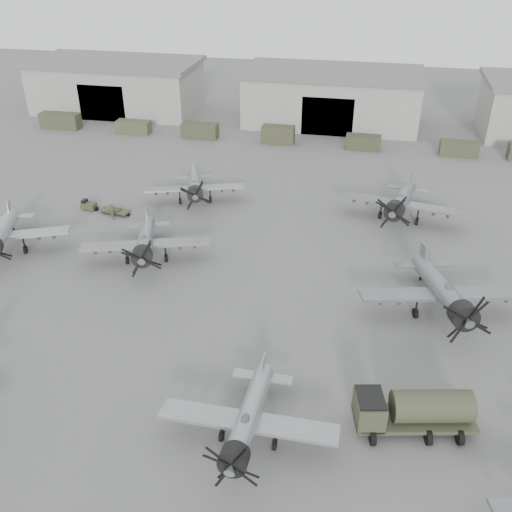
# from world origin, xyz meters

# --- Properties ---
(ground) EXTENTS (220.00, 220.00, 0.00)m
(ground) POSITION_xyz_m (0.00, 0.00, 0.00)
(ground) COLOR slate
(ground) RESTS_ON ground
(hangar_left) EXTENTS (29.00, 14.80, 8.70)m
(hangar_left) POSITION_xyz_m (-38.00, 61.96, 4.37)
(hangar_left) COLOR #A5A59B
(hangar_left) RESTS_ON ground
(hangar_center) EXTENTS (29.00, 14.80, 8.70)m
(hangar_center) POSITION_xyz_m (0.00, 61.96, 4.37)
(hangar_center) COLOR #A5A59B
(hangar_center) RESTS_ON ground
(support_truck_0) EXTENTS (6.52, 2.20, 2.48)m
(support_truck_0) POSITION_xyz_m (-43.14, 50.00, 1.24)
(support_truck_0) COLOR #3C3F29
(support_truck_0) RESTS_ON ground
(support_truck_1) EXTENTS (5.46, 2.20, 2.00)m
(support_truck_1) POSITION_xyz_m (-30.42, 50.00, 1.00)
(support_truck_1) COLOR #42462E
(support_truck_1) RESTS_ON ground
(support_truck_2) EXTENTS (5.65, 2.20, 2.29)m
(support_truck_2) POSITION_xyz_m (-19.35, 50.00, 1.15)
(support_truck_2) COLOR #3A3E28
(support_truck_2) RESTS_ON ground
(support_truck_3) EXTENTS (4.94, 2.20, 2.64)m
(support_truck_3) POSITION_xyz_m (-6.90, 50.00, 1.32)
(support_truck_3) COLOR #3C3D27
(support_truck_3) RESTS_ON ground
(support_truck_4) EXTENTS (5.15, 2.20, 2.07)m
(support_truck_4) POSITION_xyz_m (5.97, 50.00, 1.04)
(support_truck_4) COLOR #383A25
(support_truck_4) RESTS_ON ground
(support_truck_5) EXTENTS (5.38, 2.20, 2.09)m
(support_truck_5) POSITION_xyz_m (19.66, 50.00, 1.05)
(support_truck_5) COLOR #3C3E29
(support_truck_5) RESTS_ON ground
(aircraft_near_1) EXTENTS (11.59, 10.42, 4.67)m
(aircraft_near_1) POSITION_xyz_m (1.21, -8.25, 2.12)
(aircraft_near_1) COLOR #9A9DA2
(aircraft_near_1) RESTS_ON ground
(aircraft_mid_0) EXTENTS (12.99, 11.77, 5.30)m
(aircraft_mid_0) POSITION_xyz_m (-28.26, 10.55, 2.41)
(aircraft_mid_0) COLOR #9EA0A6
(aircraft_mid_0) RESTS_ON ground
(aircraft_mid_1) EXTENTS (12.59, 11.34, 5.05)m
(aircraft_mid_1) POSITION_xyz_m (-13.58, 12.13, 2.30)
(aircraft_mid_1) COLOR gray
(aircraft_mid_1) RESTS_ON ground
(aircraft_mid_2) EXTENTS (14.13, 12.72, 5.62)m
(aircraft_mid_2) POSITION_xyz_m (14.39, 8.65, 2.56)
(aircraft_mid_2) COLOR gray
(aircraft_mid_2) RESTS_ON ground
(aircraft_far_0) EXTENTS (12.00, 10.80, 4.81)m
(aircraft_far_0) POSITION_xyz_m (-12.95, 26.52, 2.19)
(aircraft_far_0) COLOR gray
(aircraft_far_0) RESTS_ON ground
(aircraft_far_1) EXTENTS (13.79, 12.41, 5.47)m
(aircraft_far_1) POSITION_xyz_m (10.98, 26.49, 2.49)
(aircraft_far_1) COLOR gray
(aircraft_far_1) RESTS_ON ground
(fuel_tanker) EXTENTS (8.30, 4.81, 3.06)m
(fuel_tanker) POSITION_xyz_m (11.60, -4.59, 1.75)
(fuel_tanker) COLOR #3A3E29
(fuel_tanker) RESTS_ON ground
(tug_trailer) EXTENTS (6.16, 2.00, 1.22)m
(tug_trailer) POSITION_xyz_m (-23.38, 22.13, 0.46)
(tug_trailer) COLOR #3D3D28
(tug_trailer) RESTS_ON ground
(ground_crew) EXTENTS (0.53, 0.75, 1.94)m
(ground_crew) POSITION_xyz_m (-20.86, 20.50, 0.97)
(ground_crew) COLOR #464B31
(ground_crew) RESTS_ON ground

